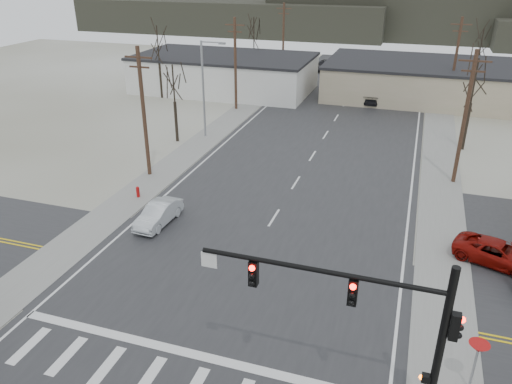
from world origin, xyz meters
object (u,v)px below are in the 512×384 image
at_px(car_parked_red, 498,253).
at_px(traffic_signal_mast, 383,321).
at_px(sedan_crossing, 158,214).
at_px(car_far_a, 374,98).
at_px(car_far_b, 324,65).
at_px(fire_hydrant, 138,192).

bearing_deg(car_parked_red, traffic_signal_mast, 176.80).
xyz_separation_m(traffic_signal_mast, sedan_crossing, (-14.77, 11.13, -3.94)).
bearing_deg(sedan_crossing, car_far_a, 76.73).
relative_size(sedan_crossing, car_far_b, 0.90).
height_order(car_far_b, car_parked_red, car_far_b).
bearing_deg(car_parked_red, fire_hydrant, 107.03).
height_order(fire_hydrant, sedan_crossing, sedan_crossing).
bearing_deg(traffic_signal_mast, sedan_crossing, 143.00).
height_order(car_far_a, car_far_b, car_far_b).
relative_size(traffic_signal_mast, car_far_b, 1.94).
distance_m(traffic_signal_mast, fire_hydrant, 23.39).
bearing_deg(sedan_crossing, traffic_signal_mast, -33.80).
bearing_deg(car_far_b, car_parked_red, -58.50).
bearing_deg(car_parked_red, sedan_crossing, 115.13).
xyz_separation_m(fire_hydrant, car_far_b, (4.06, 48.32, 0.38)).
height_order(traffic_signal_mast, sedan_crossing, traffic_signal_mast).
bearing_deg(sedan_crossing, car_parked_red, 8.07).
relative_size(traffic_signal_mast, sedan_crossing, 2.15).
xyz_separation_m(sedan_crossing, car_far_a, (10.10, 34.15, -0.01)).
bearing_deg(fire_hydrant, sedan_crossing, -42.76).
height_order(traffic_signal_mast, car_far_b, traffic_signal_mast).
xyz_separation_m(traffic_signal_mast, fire_hydrant, (-18.09, 14.20, -4.22)).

